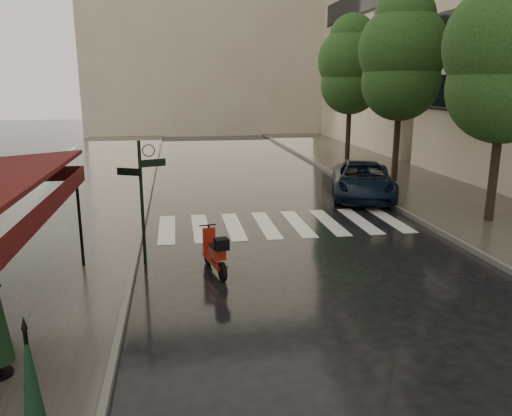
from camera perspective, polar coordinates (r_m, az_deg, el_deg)
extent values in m
plane|color=black|center=(10.19, -6.54, -11.67)|extent=(120.00, 120.00, 0.00)
cube|color=#38332D|center=(22.03, -19.89, 1.74)|extent=(6.00, 60.00, 0.12)
cube|color=#38332D|center=(24.08, 17.09, 2.93)|extent=(5.50, 60.00, 0.12)
cube|color=#595651|center=(21.66, -11.95, 2.11)|extent=(0.12, 60.00, 0.16)
cube|color=#595651|center=(22.99, 10.80, 2.84)|extent=(0.12, 60.00, 0.16)
cube|color=silver|center=(15.82, -10.15, -2.39)|extent=(0.50, 3.20, 0.01)
cube|color=silver|center=(15.83, -6.34, -2.25)|extent=(0.50, 3.20, 0.01)
cube|color=silver|center=(15.91, -2.56, -2.09)|extent=(0.50, 3.20, 0.01)
cube|color=silver|center=(16.06, 1.16, -1.93)|extent=(0.50, 3.20, 0.01)
cube|color=silver|center=(16.27, 4.80, -1.76)|extent=(0.50, 3.20, 0.01)
cube|color=silver|center=(16.55, 8.33, -1.59)|extent=(0.50, 3.20, 0.01)
cube|color=silver|center=(16.89, 11.74, -1.42)|extent=(0.50, 3.20, 0.01)
cube|color=silver|center=(17.29, 14.99, -1.26)|extent=(0.50, 3.20, 0.01)
cube|color=#411009|center=(9.19, -22.67, 0.03)|extent=(0.04, 7.00, 0.35)
cylinder|color=black|center=(12.55, -19.51, -1.16)|extent=(0.07, 0.07, 2.35)
cylinder|color=black|center=(12.55, -12.89, 0.49)|extent=(0.08, 0.08, 3.10)
cube|color=black|center=(12.35, -11.74, 5.07)|extent=(0.62, 0.26, 0.18)
cube|color=black|center=(12.42, -14.38, 4.04)|extent=(0.56, 0.29, 0.18)
cube|color=#BDA990|center=(39.32, 17.37, 20.40)|extent=(8.00, 16.00, 18.50)
cube|color=#BDA990|center=(47.65, -5.45, 20.60)|extent=(22.00, 6.00, 20.00)
cylinder|color=black|center=(17.46, 25.72, 5.50)|extent=(0.28, 0.28, 4.26)
sphere|color=black|center=(17.33, 26.45, 12.21)|extent=(3.40, 3.40, 3.40)
sphere|color=black|center=(17.37, 26.92, 16.45)|extent=(3.80, 3.80, 3.80)
cylinder|color=black|center=(23.46, 15.83, 8.42)|extent=(0.28, 0.28, 4.48)
sphere|color=black|center=(23.37, 16.18, 13.70)|extent=(3.40, 3.40, 3.40)
sphere|color=black|center=(23.42, 16.42, 17.02)|extent=(3.80, 3.80, 3.80)
sphere|color=black|center=(23.53, 16.64, 20.12)|extent=(2.60, 2.60, 2.60)
cylinder|color=black|center=(30.00, 10.54, 9.68)|extent=(0.28, 0.28, 4.37)
sphere|color=black|center=(29.93, 10.72, 13.71)|extent=(3.40, 3.40, 3.40)
sphere|color=black|center=(29.96, 10.84, 16.24)|extent=(3.80, 3.80, 3.80)
sphere|color=black|center=(30.04, 10.95, 18.62)|extent=(2.60, 2.60, 2.60)
cylinder|color=black|center=(11.54, -3.86, -7.27)|extent=(0.19, 0.45, 0.44)
cylinder|color=black|center=(12.58, -5.52, -5.49)|extent=(0.19, 0.45, 0.44)
cube|color=maroon|center=(12.05, -4.76, -5.98)|extent=(0.52, 1.23, 0.09)
cube|color=maroon|center=(11.75, -4.45, -5.06)|extent=(0.38, 0.56, 0.26)
cube|color=maroon|center=(12.32, -5.38, -3.82)|extent=(0.31, 0.17, 0.69)
cylinder|color=black|center=(12.29, -5.54, -1.97)|extent=(0.42, 0.13, 0.03)
cube|color=black|center=(11.34, -3.95, -4.12)|extent=(0.35, 0.34, 0.26)
imported|color=black|center=(20.30, 12.11, 3.12)|extent=(3.68, 5.49, 1.40)
cylinder|color=black|center=(8.82, -27.23, -16.50)|extent=(0.40, 0.40, 0.05)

